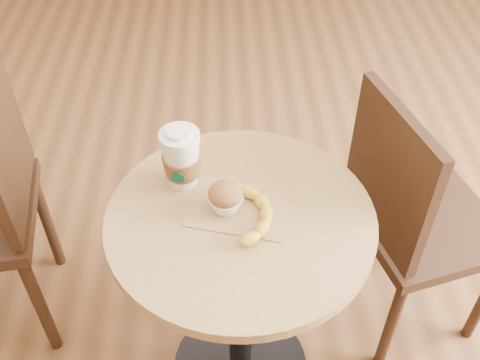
{
  "coord_description": "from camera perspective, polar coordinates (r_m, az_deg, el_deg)",
  "views": [
    {
      "loc": [
        0.06,
        -1.02,
        1.75
      ],
      "look_at": [
        0.1,
        -0.06,
        0.83
      ],
      "focal_mm": 42.0,
      "sensor_mm": 36.0,
      "label": 1
    }
  ],
  "objects": [
    {
      "name": "muffin",
      "position": [
        1.34,
        -1.48,
        -1.79
      ],
      "size": [
        0.09,
        0.09,
        0.08
      ],
      "color": "white",
      "rests_on": "kraft_bag"
    },
    {
      "name": "coffee_cup",
      "position": [
        1.4,
        -5.97,
        2.08
      ],
      "size": [
        0.1,
        0.1,
        0.17
      ],
      "rotation": [
        0.0,
        0.0,
        -0.17
      ],
      "color": "silver",
      "rests_on": "cafe_table"
    },
    {
      "name": "chair_right",
      "position": [
        1.77,
        17.05,
        -3.6
      ],
      "size": [
        0.5,
        0.5,
        0.92
      ],
      "rotation": [
        0.0,
        0.0,
        1.85
      ],
      "color": "black",
      "rests_on": "ground"
    },
    {
      "name": "cafe_table",
      "position": [
        1.54,
        0.05,
        -9.51
      ],
      "size": [
        0.66,
        0.66,
        0.75
      ],
      "color": "black",
      "rests_on": "ground"
    },
    {
      "name": "banana",
      "position": [
        1.34,
        1.04,
        -3.28
      ],
      "size": [
        0.16,
        0.24,
        0.03
      ],
      "primitive_type": null,
      "rotation": [
        0.0,
        0.0,
        0.12
      ],
      "color": "gold",
      "rests_on": "kraft_bag"
    },
    {
      "name": "kraft_bag",
      "position": [
        1.38,
        -0.08,
        -2.76
      ],
      "size": [
        0.28,
        0.23,
        0.0
      ],
      "primitive_type": "cube",
      "rotation": [
        0.0,
        0.0,
        -0.25
      ],
      "color": "#A37A4F",
      "rests_on": "cafe_table"
    }
  ]
}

